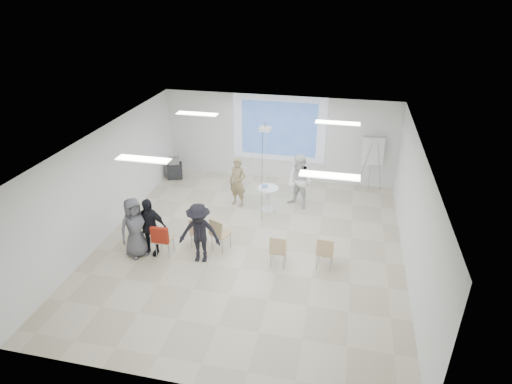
% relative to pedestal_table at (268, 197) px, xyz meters
% --- Properties ---
extents(floor, '(8.00, 9.00, 0.10)m').
position_rel_pedestal_table_xyz_m(floor, '(-0.09, -2.09, -0.49)').
color(floor, beige).
rests_on(floor, ground).
extents(ceiling, '(8.00, 9.00, 0.10)m').
position_rel_pedestal_table_xyz_m(ceiling, '(-0.09, -2.09, 2.61)').
color(ceiling, white).
rests_on(ceiling, wall_back).
extents(wall_back, '(8.00, 0.10, 3.00)m').
position_rel_pedestal_table_xyz_m(wall_back, '(-0.09, 2.46, 1.06)').
color(wall_back, silver).
rests_on(wall_back, floor).
extents(wall_left, '(0.10, 9.00, 3.00)m').
position_rel_pedestal_table_xyz_m(wall_left, '(-4.14, -2.09, 1.06)').
color(wall_left, silver).
rests_on(wall_left, floor).
extents(wall_right, '(0.10, 9.00, 3.00)m').
position_rel_pedestal_table_xyz_m(wall_right, '(3.96, -2.09, 1.06)').
color(wall_right, silver).
rests_on(wall_right, floor).
extents(projection_halo, '(3.20, 0.01, 2.30)m').
position_rel_pedestal_table_xyz_m(projection_halo, '(-0.09, 2.39, 1.41)').
color(projection_halo, silver).
rests_on(projection_halo, wall_back).
extents(projection_image, '(2.60, 0.01, 1.90)m').
position_rel_pedestal_table_xyz_m(projection_image, '(-0.09, 2.38, 1.41)').
color(projection_image, '#325BAB').
rests_on(projection_image, wall_back).
extents(pedestal_table, '(0.77, 0.77, 0.79)m').
position_rel_pedestal_table_xyz_m(pedestal_table, '(0.00, 0.00, 0.00)').
color(pedestal_table, silver).
rests_on(pedestal_table, floor).
extents(player_left, '(0.76, 0.63, 1.80)m').
position_rel_pedestal_table_xyz_m(player_left, '(-0.98, 0.14, 0.46)').
color(player_left, '#907E58').
rests_on(player_left, floor).
extents(player_right, '(1.17, 1.09, 1.92)m').
position_rel_pedestal_table_xyz_m(player_right, '(0.91, 0.43, 0.52)').
color(player_right, white).
rests_on(player_right, floor).
extents(controller_left, '(0.07, 0.11, 0.04)m').
position_rel_pedestal_table_xyz_m(controller_left, '(-0.80, 0.39, 0.74)').
color(controller_left, silver).
rests_on(controller_left, player_left).
extents(controller_right, '(0.09, 0.12, 0.04)m').
position_rel_pedestal_table_xyz_m(controller_right, '(0.73, 0.68, 0.85)').
color(controller_right, white).
rests_on(controller_right, player_right).
extents(chair_far_left, '(0.56, 0.58, 0.94)m').
position_rel_pedestal_table_xyz_m(chair_far_left, '(-2.89, -2.37, 0.11)').
color(chair_far_left, tan).
rests_on(chair_far_left, floor).
extents(chair_left_mid, '(0.44, 0.47, 0.91)m').
position_rel_pedestal_table_xyz_m(chair_left_mid, '(-2.16, -2.98, 0.10)').
color(chair_left_mid, tan).
rests_on(chair_left_mid, floor).
extents(chair_left_inner, '(0.55, 0.56, 0.88)m').
position_rel_pedestal_table_xyz_m(chair_left_inner, '(-1.46, -2.36, 0.08)').
color(chair_left_inner, tan).
rests_on(chair_left_inner, floor).
extents(chair_center, '(0.57, 0.59, 0.92)m').
position_rel_pedestal_table_xyz_m(chair_center, '(-0.84, -2.40, 0.10)').
color(chair_center, tan).
rests_on(chair_center, floor).
extents(chair_right_inner, '(0.41, 0.44, 0.87)m').
position_rel_pedestal_table_xyz_m(chair_right_inner, '(0.79, -2.78, 0.07)').
color(chair_right_inner, tan).
rests_on(chair_right_inner, floor).
extents(chair_right_far, '(0.45, 0.48, 0.88)m').
position_rel_pedestal_table_xyz_m(chair_right_far, '(1.93, -2.62, 0.08)').
color(chair_right_far, tan).
rests_on(chair_right_far, floor).
extents(red_jacket, '(0.45, 0.12, 0.43)m').
position_rel_pedestal_table_xyz_m(red_jacket, '(-2.16, -3.13, 0.28)').
color(red_jacket, maroon).
rests_on(red_jacket, chair_left_mid).
extents(laptop, '(0.39, 0.34, 0.03)m').
position_rel_pedestal_table_xyz_m(laptop, '(-1.49, -2.27, 0.03)').
color(laptop, black).
rests_on(laptop, chair_left_inner).
extents(audience_left, '(1.07, 0.66, 1.82)m').
position_rel_pedestal_table_xyz_m(audience_left, '(-2.54, -2.91, 0.47)').
color(audience_left, black).
rests_on(audience_left, floor).
extents(audience_mid, '(1.24, 0.76, 1.83)m').
position_rel_pedestal_table_xyz_m(audience_mid, '(-1.17, -2.96, 0.47)').
color(audience_mid, black).
rests_on(audience_mid, floor).
extents(audience_outer, '(1.02, 1.07, 1.83)m').
position_rel_pedestal_table_xyz_m(audience_outer, '(-2.85, -3.07, 0.47)').
color(audience_outer, '#545459').
rests_on(audience_outer, floor).
extents(flipchart_easel, '(0.83, 0.63, 1.93)m').
position_rel_pedestal_table_xyz_m(flipchart_easel, '(3.08, 2.10, 0.98)').
color(flipchart_easel, gray).
rests_on(flipchart_easel, floor).
extents(av_cart, '(0.64, 0.58, 0.78)m').
position_rel_pedestal_table_xyz_m(av_cart, '(-3.70, 1.61, -0.08)').
color(av_cart, black).
rests_on(av_cart, floor).
extents(ceiling_projector, '(0.30, 0.25, 3.00)m').
position_rel_pedestal_table_xyz_m(ceiling_projector, '(0.01, -0.60, 2.25)').
color(ceiling_projector, white).
rests_on(ceiling_projector, ceiling).
extents(fluor_panel_nw, '(1.20, 0.30, 0.02)m').
position_rel_pedestal_table_xyz_m(fluor_panel_nw, '(-2.09, -0.09, 2.53)').
color(fluor_panel_nw, white).
rests_on(fluor_panel_nw, ceiling).
extents(fluor_panel_ne, '(1.20, 0.30, 0.02)m').
position_rel_pedestal_table_xyz_m(fluor_panel_ne, '(1.91, -0.09, 2.53)').
color(fluor_panel_ne, white).
rests_on(fluor_panel_ne, ceiling).
extents(fluor_panel_sw, '(1.20, 0.30, 0.02)m').
position_rel_pedestal_table_xyz_m(fluor_panel_sw, '(-2.09, -3.59, 2.53)').
color(fluor_panel_sw, white).
rests_on(fluor_panel_sw, ceiling).
extents(fluor_panel_se, '(1.20, 0.30, 0.02)m').
position_rel_pedestal_table_xyz_m(fluor_panel_se, '(1.91, -3.59, 2.53)').
color(fluor_panel_se, white).
rests_on(fluor_panel_se, ceiling).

